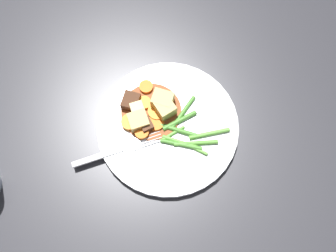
# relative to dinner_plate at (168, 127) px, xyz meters

# --- Properties ---
(ground_plane) EXTENTS (3.00, 3.00, 0.00)m
(ground_plane) POSITION_rel_dinner_plate_xyz_m (0.00, 0.00, -0.01)
(ground_plane) COLOR #2D2D33
(dinner_plate) EXTENTS (0.27, 0.27, 0.02)m
(dinner_plate) POSITION_rel_dinner_plate_xyz_m (0.00, 0.00, 0.00)
(dinner_plate) COLOR white
(dinner_plate) RESTS_ON ground_plane
(stew_sauce) EXTENTS (0.12, 0.12, 0.00)m
(stew_sauce) POSITION_rel_dinner_plate_xyz_m (0.04, -0.01, 0.01)
(stew_sauce) COLOR brown
(stew_sauce) RESTS_ON dinner_plate
(carrot_slice_0) EXTENTS (0.04, 0.04, 0.01)m
(carrot_slice_0) POSITION_rel_dinner_plate_xyz_m (0.07, -0.05, 0.01)
(carrot_slice_0) COLOR orange
(carrot_slice_0) RESTS_ON dinner_plate
(carrot_slice_1) EXTENTS (0.04, 0.04, 0.01)m
(carrot_slice_1) POSITION_rel_dinner_plate_xyz_m (0.03, -0.02, 0.01)
(carrot_slice_1) COLOR orange
(carrot_slice_1) RESTS_ON dinner_plate
(carrot_slice_2) EXTENTS (0.04, 0.04, 0.01)m
(carrot_slice_2) POSITION_rel_dinner_plate_xyz_m (0.07, 0.03, 0.01)
(carrot_slice_2) COLOR orange
(carrot_slice_2) RESTS_ON dinner_plate
(carrot_slice_3) EXTENTS (0.03, 0.03, 0.01)m
(carrot_slice_3) POSITION_rel_dinner_plate_xyz_m (0.06, -0.02, 0.01)
(carrot_slice_3) COLOR orange
(carrot_slice_3) RESTS_ON dinner_plate
(carrot_slice_4) EXTENTS (0.04, 0.04, 0.01)m
(carrot_slice_4) POSITION_rel_dinner_plate_xyz_m (0.02, 0.01, 0.01)
(carrot_slice_4) COLOR orange
(carrot_slice_4) RESTS_ON dinner_plate
(carrot_slice_5) EXTENTS (0.03, 0.03, 0.01)m
(carrot_slice_5) POSITION_rel_dinner_plate_xyz_m (0.04, 0.04, 0.01)
(carrot_slice_5) COLOR orange
(carrot_slice_5) RESTS_ON dinner_plate
(potato_chunk_0) EXTENTS (0.05, 0.05, 0.03)m
(potato_chunk_0) POSITION_rel_dinner_plate_xyz_m (0.02, -0.02, 0.03)
(potato_chunk_0) COLOR #DBBC6B
(potato_chunk_0) RESTS_ON dinner_plate
(potato_chunk_1) EXTENTS (0.03, 0.03, 0.02)m
(potato_chunk_1) POSITION_rel_dinner_plate_xyz_m (0.07, -0.00, 0.02)
(potato_chunk_1) COLOR #EAD68C
(potato_chunk_1) RESTS_ON dinner_plate
(potato_chunk_2) EXTENTS (0.05, 0.05, 0.03)m
(potato_chunk_2) POSITION_rel_dinner_plate_xyz_m (0.05, 0.02, 0.02)
(potato_chunk_2) COLOR #DBBC6B
(potato_chunk_2) RESTS_ON dinner_plate
(potato_chunk_3) EXTENTS (0.04, 0.04, 0.03)m
(potato_chunk_3) POSITION_rel_dinner_plate_xyz_m (0.03, -0.04, 0.03)
(potato_chunk_3) COLOR #DBBC6B
(potato_chunk_3) RESTS_ON dinner_plate
(meat_chunk_0) EXTENTS (0.03, 0.03, 0.02)m
(meat_chunk_0) POSITION_rel_dinner_plate_xyz_m (0.04, 0.02, 0.02)
(meat_chunk_0) COLOR #56331E
(meat_chunk_0) RESTS_ON dinner_plate
(meat_chunk_1) EXTENTS (0.04, 0.04, 0.02)m
(meat_chunk_1) POSITION_rel_dinner_plate_xyz_m (0.08, -0.01, 0.02)
(meat_chunk_1) COLOR #4C2B19
(meat_chunk_1) RESTS_ON dinner_plate
(green_bean_0) EXTENTS (0.07, 0.02, 0.01)m
(green_bean_0) POSITION_rel_dinner_plate_xyz_m (-0.02, -0.00, 0.01)
(green_bean_0) COLOR #4C8E33
(green_bean_0) RESTS_ON dinner_plate
(green_bean_1) EXTENTS (0.03, 0.05, 0.01)m
(green_bean_1) POSITION_rel_dinner_plate_xyz_m (-0.01, 0.01, 0.01)
(green_bean_1) COLOR #66AD42
(green_bean_1) RESTS_ON dinner_plate
(green_bean_2) EXTENTS (0.07, 0.06, 0.01)m
(green_bean_2) POSITION_rel_dinner_plate_xyz_m (-0.08, -0.02, 0.01)
(green_bean_2) COLOR #66AD42
(green_bean_2) RESTS_ON dinner_plate
(green_bean_3) EXTENTS (0.08, 0.05, 0.01)m
(green_bean_3) POSITION_rel_dinner_plate_xyz_m (-0.06, 0.01, 0.01)
(green_bean_3) COLOR #599E38
(green_bean_3) RESTS_ON dinner_plate
(green_bean_4) EXTENTS (0.05, 0.06, 0.01)m
(green_bean_4) POSITION_rel_dinner_plate_xyz_m (-0.02, -0.02, 0.01)
(green_bean_4) COLOR #4C8E33
(green_bean_4) RESTS_ON dinner_plate
(green_bean_5) EXTENTS (0.08, 0.02, 0.01)m
(green_bean_5) POSITION_rel_dinner_plate_xyz_m (-0.04, 0.02, 0.01)
(green_bean_5) COLOR #66AD42
(green_bean_5) RESTS_ON dinner_plate
(green_bean_6) EXTENTS (0.05, 0.01, 0.01)m
(green_bean_6) POSITION_rel_dinner_plate_xyz_m (-0.07, 0.02, 0.01)
(green_bean_6) COLOR #66AD42
(green_bean_6) RESTS_ON dinner_plate
(green_bean_7) EXTENTS (0.02, 0.08, 0.01)m
(green_bean_7) POSITION_rel_dinner_plate_xyz_m (-0.01, -0.04, 0.01)
(green_bean_7) COLOR #4C8E33
(green_bean_7) RESTS_ON dinner_plate
(green_bean_8) EXTENTS (0.08, 0.03, 0.01)m
(green_bean_8) POSITION_rel_dinner_plate_xyz_m (-0.04, 0.02, 0.01)
(green_bean_8) COLOR #4C8E33
(green_bean_8) RESTS_ON dinner_plate
(fork) EXTENTS (0.13, 0.14, 0.00)m
(fork) POSITION_rel_dinner_plate_xyz_m (0.06, 0.08, 0.01)
(fork) COLOR silver
(fork) RESTS_ON dinner_plate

